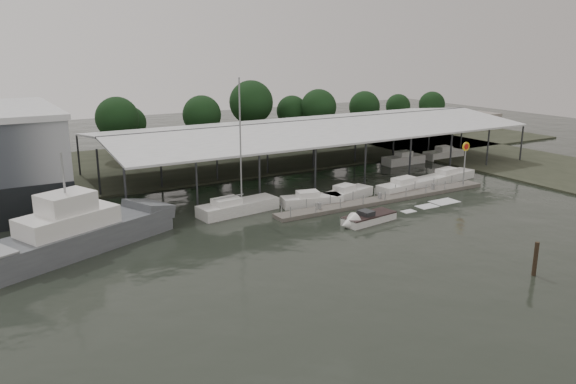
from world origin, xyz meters
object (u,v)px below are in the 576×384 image
grey_trawler (81,232)px  shell_fuel_sign (465,155)px  white_sailboat (237,207)px  speedboat_underway (365,219)px

grey_trawler → shell_fuel_sign: bearing=-25.2°
shell_fuel_sign → white_sailboat: 28.87m
white_sailboat → speedboat_underway: white_sailboat is taller
shell_fuel_sign → speedboat_underway: bearing=-164.7°
speedboat_underway → white_sailboat: bearing=-52.8°
speedboat_underway → shell_fuel_sign: bearing=-172.1°
shell_fuel_sign → grey_trawler: size_ratio=0.32×
shell_fuel_sign → speedboat_underway: size_ratio=0.32×
shell_fuel_sign → grey_trawler: grey_trawler is taller
grey_trawler → speedboat_underway: size_ratio=1.01×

